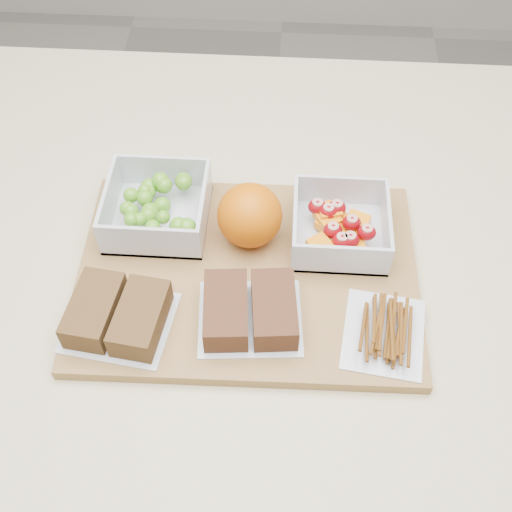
% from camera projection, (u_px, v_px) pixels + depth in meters
% --- Properties ---
extents(ground, '(4.00, 4.00, 0.00)m').
position_uv_depth(ground, '(250.00, 493.00, 1.53)').
color(ground, gray).
rests_on(ground, ground).
extents(counter, '(1.20, 0.90, 0.90)m').
position_uv_depth(counter, '(248.00, 414.00, 1.17)').
color(counter, beige).
rests_on(counter, ground).
extents(cutting_board, '(0.43, 0.31, 0.02)m').
position_uv_depth(cutting_board, '(248.00, 275.00, 0.80)').
color(cutting_board, olive).
rests_on(cutting_board, counter).
extents(grape_container, '(0.13, 0.13, 0.05)m').
position_uv_depth(grape_container, '(158.00, 207.00, 0.83)').
color(grape_container, silver).
rests_on(grape_container, cutting_board).
extents(fruit_container, '(0.12, 0.12, 0.05)m').
position_uv_depth(fruit_container, '(339.00, 227.00, 0.81)').
color(fruit_container, silver).
rests_on(fruit_container, cutting_board).
extents(orange, '(0.08, 0.08, 0.08)m').
position_uv_depth(orange, '(250.00, 215.00, 0.80)').
color(orange, '#DD6305').
rests_on(orange, cutting_board).
extents(sandwich_bag_left, '(0.13, 0.12, 0.04)m').
position_uv_depth(sandwich_bag_left, '(118.00, 315.00, 0.73)').
color(sandwich_bag_left, silver).
rests_on(sandwich_bag_left, cutting_board).
extents(sandwich_bag_center, '(0.13, 0.12, 0.04)m').
position_uv_depth(sandwich_bag_center, '(250.00, 310.00, 0.74)').
color(sandwich_bag_center, silver).
rests_on(sandwich_bag_center, cutting_board).
extents(pretzel_bag, '(0.10, 0.12, 0.02)m').
position_uv_depth(pretzel_bag, '(385.00, 329.00, 0.73)').
color(pretzel_bag, silver).
rests_on(pretzel_bag, cutting_board).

